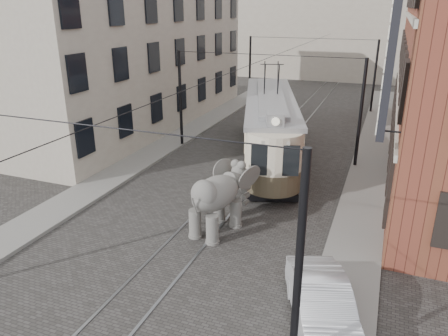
% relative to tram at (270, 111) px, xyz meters
% --- Properties ---
extents(ground, '(120.00, 120.00, 0.00)m').
position_rel_tram_xyz_m(ground, '(-0.12, -6.22, -2.73)').
color(ground, '#3D3A38').
extents(tram_rails, '(1.54, 80.00, 0.02)m').
position_rel_tram_xyz_m(tram_rails, '(-0.12, -6.22, -2.72)').
color(tram_rails, slate).
rests_on(tram_rails, ground).
extents(sidewalk_right, '(2.00, 60.00, 0.15)m').
position_rel_tram_xyz_m(sidewalk_right, '(5.88, -6.22, -2.66)').
color(sidewalk_right, slate).
rests_on(sidewalk_right, ground).
extents(sidewalk_left, '(2.00, 60.00, 0.15)m').
position_rel_tram_xyz_m(sidewalk_left, '(-6.62, -6.22, -2.66)').
color(sidewalk_left, slate).
rests_on(sidewalk_left, ground).
extents(stucco_building, '(7.00, 24.00, 10.00)m').
position_rel_tram_xyz_m(stucco_building, '(-11.12, 3.78, 2.27)').
color(stucco_building, '#A19585').
rests_on(stucco_building, ground).
extents(distant_block, '(28.00, 10.00, 14.00)m').
position_rel_tram_xyz_m(distant_block, '(-0.12, 33.78, 4.27)').
color(distant_block, '#A19585').
rests_on(distant_block, ground).
extents(catenary, '(11.00, 30.20, 6.00)m').
position_rel_tram_xyz_m(catenary, '(-0.32, -1.22, 0.27)').
color(catenary, black).
rests_on(catenary, ground).
extents(tram, '(6.78, 14.00, 5.47)m').
position_rel_tram_xyz_m(tram, '(0.00, 0.00, 0.00)').
color(tram, beige).
rests_on(tram, ground).
extents(elephant, '(3.21, 4.61, 2.57)m').
position_rel_tram_xyz_m(elephant, '(0.57, -9.82, -1.45)').
color(elephant, '#5F5D58').
rests_on(elephant, ground).
extents(parked_car, '(2.95, 4.54, 1.41)m').
position_rel_tram_xyz_m(parked_car, '(5.40, -13.86, -2.03)').
color(parked_car, '#B7B7BC').
rests_on(parked_car, ground).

